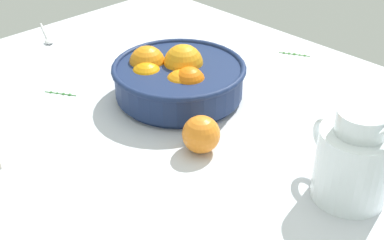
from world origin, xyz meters
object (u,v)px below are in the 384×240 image
loose_orange_1 (201,134)px  spoon (47,37)px  juice_pitcher (353,164)px  fruit_bowl (177,78)px

loose_orange_1 → spoon: (-64.83, 7.13, -3.05)cm
juice_pitcher → spoon: bearing=-179.4°
fruit_bowl → juice_pitcher: 42.69cm
juice_pitcher → loose_orange_1: bearing=-162.4°
loose_orange_1 → fruit_bowl: bearing=149.6°
juice_pitcher → fruit_bowl: bearing=177.3°
juice_pitcher → loose_orange_1: 26.82cm
loose_orange_1 → spoon: 65.29cm
fruit_bowl → spoon: (-47.64, -2.95, -4.30)cm
loose_orange_1 → spoon: loose_orange_1 is taller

